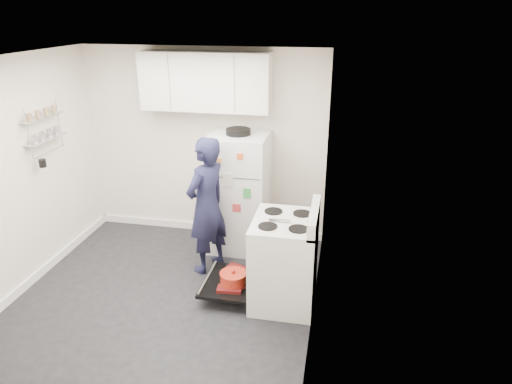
% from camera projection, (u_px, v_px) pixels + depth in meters
% --- Properties ---
extents(room, '(3.21, 3.21, 2.51)m').
position_uv_depth(room, '(156.00, 192.00, 4.60)').
color(room, black).
rests_on(room, ground).
extents(electric_range, '(0.66, 0.76, 1.10)m').
position_uv_depth(electric_range, '(283.00, 262.00, 4.76)').
color(electric_range, silver).
rests_on(electric_range, ground).
extents(open_oven_door, '(0.55, 0.70, 0.22)m').
position_uv_depth(open_oven_door, '(231.00, 280.00, 4.94)').
color(open_oven_door, black).
rests_on(open_oven_door, ground).
extents(refrigerator, '(0.72, 0.74, 1.58)m').
position_uv_depth(refrigerator, '(239.00, 192.00, 5.78)').
color(refrigerator, silver).
rests_on(refrigerator, ground).
extents(upper_cabinets, '(1.60, 0.33, 0.70)m').
position_uv_depth(upper_cabinets, '(206.00, 81.00, 5.52)').
color(upper_cabinets, silver).
rests_on(upper_cabinets, room).
extents(wall_shelf_rack, '(0.14, 0.60, 0.61)m').
position_uv_depth(wall_shelf_rack, '(44.00, 128.00, 5.11)').
color(wall_shelf_rack, '#B2B2B7').
rests_on(wall_shelf_rack, room).
extents(person, '(0.60, 0.70, 1.63)m').
position_uv_depth(person, '(207.00, 206.00, 5.24)').
color(person, '#181936').
rests_on(person, ground).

